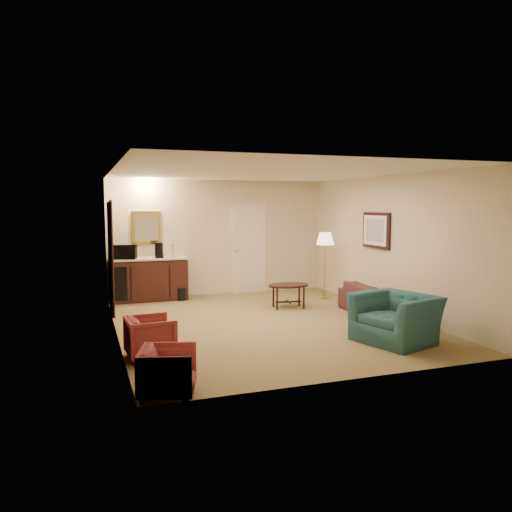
{
  "coord_description": "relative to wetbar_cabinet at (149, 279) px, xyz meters",
  "views": [
    {
      "loc": [
        -2.97,
        -8.02,
        2.07
      ],
      "look_at": [
        0.01,
        0.5,
        1.12
      ],
      "focal_mm": 35.0,
      "sensor_mm": 36.0,
      "label": 1
    }
  ],
  "objects": [
    {
      "name": "waste_bin",
      "position": [
        0.65,
        -0.21,
        -0.32
      ],
      "size": [
        0.26,
        0.26,
        0.27
      ],
      "primitive_type": "cylinder",
      "rotation": [
        0.0,
        0.0,
        -0.21
      ],
      "color": "black",
      "rests_on": "ground"
    },
    {
      "name": "coffee_maker",
      "position": [
        0.21,
        -0.09,
        0.62
      ],
      "size": [
        0.19,
        0.19,
        0.32
      ],
      "primitive_type": "cylinder",
      "rotation": [
        0.0,
        0.0,
        0.09
      ],
      "color": "black",
      "rests_on": "wetbar_cabinet"
    },
    {
      "name": "floor_lamp",
      "position": [
        3.66,
        -1.05,
        0.27
      ],
      "size": [
        0.47,
        0.47,
        1.46
      ],
      "primitive_type": "cube",
      "rotation": [
        0.0,
        0.0,
        0.23
      ],
      "color": "gold",
      "rests_on": "ground"
    },
    {
      "name": "wetbar_cabinet",
      "position": [
        0.0,
        0.0,
        0.0
      ],
      "size": [
        1.64,
        0.58,
        0.92
      ],
      "primitive_type": "cube",
      "color": "black",
      "rests_on": "ground"
    },
    {
      "name": "coffee_table",
      "position": [
        2.52,
        -1.72,
        -0.22
      ],
      "size": [
        0.9,
        0.67,
        0.48
      ],
      "primitive_type": "cube",
      "rotation": [
        0.0,
        0.0,
        -0.15
      ],
      "color": "black",
      "rests_on": "ground"
    },
    {
      "name": "teal_armchair",
      "position": [
        3.07,
        -4.52,
        0.02
      ],
      "size": [
        1.01,
        1.27,
        0.97
      ],
      "primitive_type": "imported",
      "rotation": [
        0.0,
        0.0,
        -1.27
      ],
      "color": "#214B52",
      "rests_on": "ground"
    },
    {
      "name": "rose_chair_near",
      "position": [
        -0.5,
        -4.09,
        -0.15
      ],
      "size": [
        0.62,
        0.65,
        0.62
      ],
      "primitive_type": "imported",
      "rotation": [
        0.0,
        0.0,
        1.65
      ],
      "color": "maroon",
      "rests_on": "ground"
    },
    {
      "name": "microwave",
      "position": [
        -0.5,
        -0.03,
        0.63
      ],
      "size": [
        0.55,
        0.38,
        0.34
      ],
      "primitive_type": "imported",
      "rotation": [
        0.0,
        0.0,
        -0.23
      ],
      "color": "black",
      "rests_on": "wetbar_cabinet"
    },
    {
      "name": "rose_chair_far",
      "position": [
        -0.5,
        -5.52,
        -0.16
      ],
      "size": [
        0.69,
        0.71,
        0.6
      ],
      "primitive_type": "imported",
      "rotation": [
        0.0,
        0.0,
        1.27
      ],
      "color": "maroon",
      "rests_on": "ground"
    },
    {
      "name": "ground",
      "position": [
        1.65,
        -2.72,
        -0.46
      ],
      "size": [
        6.0,
        6.0,
        0.0
      ],
      "primitive_type": "plane",
      "color": "olive",
      "rests_on": "ground"
    },
    {
      "name": "room_walls",
      "position": [
        1.55,
        -1.95,
        1.26
      ],
      "size": [
        5.02,
        6.01,
        2.61
      ],
      "color": "beige",
      "rests_on": "ground"
    },
    {
      "name": "sofa",
      "position": [
        3.8,
        -3.0,
        -0.08
      ],
      "size": [
        0.69,
        1.99,
        0.77
      ],
      "primitive_type": "imported",
      "rotation": [
        0.0,
        0.0,
        1.51
      ],
      "color": "black",
      "rests_on": "ground"
    }
  ]
}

